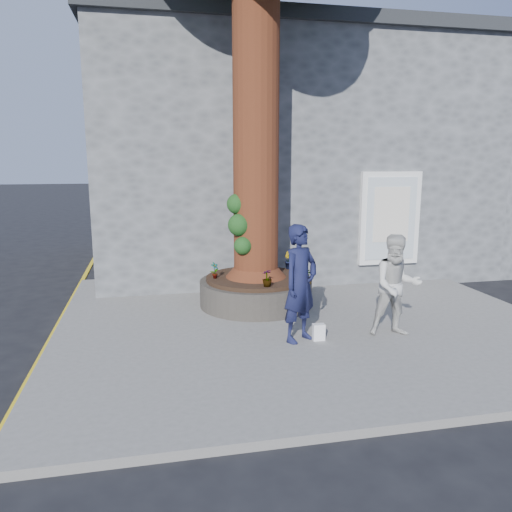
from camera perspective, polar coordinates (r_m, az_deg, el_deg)
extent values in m
plane|color=black|center=(8.43, -2.54, -10.47)|extent=(120.00, 120.00, 0.00)
cube|color=slate|center=(9.65, 5.34, -7.29)|extent=(9.00, 8.00, 0.12)
cube|color=yellow|center=(9.43, -22.45, -8.92)|extent=(0.10, 30.00, 0.01)
cube|color=#505356|center=(15.41, 2.17, 10.69)|extent=(10.00, 8.00, 6.00)
cube|color=black|center=(15.71, 2.26, 22.26)|extent=(10.30, 8.30, 0.30)
cube|color=white|center=(12.30, 15.03, 4.18)|extent=(1.50, 0.12, 2.20)
cube|color=silver|center=(12.25, 15.16, 4.14)|extent=(1.25, 0.04, 1.95)
cube|color=silver|center=(12.22, 15.23, 4.60)|extent=(0.90, 0.02, 1.30)
cube|color=#505356|center=(19.02, 26.60, 9.62)|extent=(6.00, 8.00, 6.00)
cylinder|color=black|center=(10.32, -0.01, -4.18)|extent=(2.30, 2.30, 0.52)
cylinder|color=black|center=(10.24, -0.01, -2.56)|extent=(2.04, 2.04, 0.08)
cylinder|color=#4B2512|center=(10.05, -0.01, 18.94)|extent=(0.90, 0.90, 7.50)
cone|color=#4B2512|center=(10.16, -0.01, -0.42)|extent=(1.24, 1.24, 0.70)
sphere|color=#143C15|center=(9.77, -1.95, 3.57)|extent=(0.44, 0.44, 0.44)
sphere|color=#143C15|center=(9.74, -1.49, 1.18)|extent=(0.36, 0.36, 0.36)
sphere|color=#143C15|center=(9.84, -2.21, 5.97)|extent=(0.40, 0.40, 0.40)
imported|color=#141738|center=(8.17, 5.08, -3.15)|extent=(0.85, 0.77, 1.94)
imported|color=beige|center=(8.74, 15.76, -3.28)|extent=(0.94, 0.79, 1.74)
cube|color=white|center=(8.44, 7.17, -8.62)|extent=(0.20, 0.12, 0.28)
imported|color=gray|center=(10.05, -4.75, -1.65)|extent=(0.21, 0.19, 0.33)
imported|color=gray|center=(10.93, 3.72, -0.44)|extent=(0.24, 0.24, 0.40)
imported|color=gray|center=(9.40, 1.28, -2.53)|extent=(0.23, 0.23, 0.33)
imported|color=gray|center=(9.61, 6.02, -2.31)|extent=(0.35, 0.37, 0.32)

